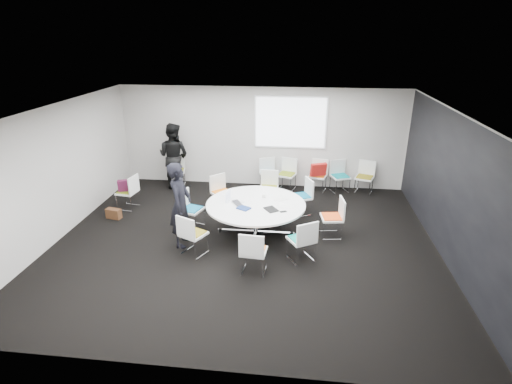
# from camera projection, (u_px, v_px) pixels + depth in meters

# --- Properties ---
(room_shell) EXTENTS (8.08, 7.08, 2.88)m
(room_shell) POSITION_uv_depth(u_px,v_px,m) (248.00, 181.00, 8.00)
(room_shell) COLOR black
(room_shell) RESTS_ON ground
(conference_table) EXTENTS (2.15, 2.15, 0.73)m
(conference_table) POSITION_uv_depth(u_px,v_px,m) (256.00, 212.00, 8.68)
(conference_table) COLOR silver
(conference_table) RESTS_ON ground
(projection_screen) EXTENTS (1.90, 0.03, 1.35)m
(projection_screen) POSITION_uv_depth(u_px,v_px,m) (290.00, 123.00, 10.94)
(projection_screen) COLOR white
(projection_screen) RESTS_ON room_shell
(chair_ring_a) EXTENTS (0.51, 0.52, 0.88)m
(chair_ring_a) POSITION_uv_depth(u_px,v_px,m) (332.00, 225.00, 8.68)
(chair_ring_a) COLOR silver
(chair_ring_a) RESTS_ON ground
(chair_ring_b) EXTENTS (0.60, 0.60, 0.88)m
(chair_ring_b) POSITION_uv_depth(u_px,v_px,m) (301.00, 203.00, 9.77)
(chair_ring_b) COLOR silver
(chair_ring_b) RESTS_ON ground
(chair_ring_c) EXTENTS (0.47, 0.46, 0.88)m
(chair_ring_c) POSITION_uv_depth(u_px,v_px,m) (269.00, 195.00, 10.27)
(chair_ring_c) COLOR silver
(chair_ring_c) RESTS_ON ground
(chair_ring_d) EXTENTS (0.64, 0.64, 0.88)m
(chair_ring_d) POSITION_uv_depth(u_px,v_px,m) (222.00, 199.00, 10.00)
(chair_ring_d) COLOR silver
(chair_ring_d) RESTS_ON ground
(chair_ring_e) EXTENTS (0.56, 0.57, 0.88)m
(chair_ring_e) POSITION_uv_depth(u_px,v_px,m) (192.00, 216.00, 9.07)
(chair_ring_e) COLOR silver
(chair_ring_e) RESTS_ON ground
(chair_ring_f) EXTENTS (0.61, 0.60, 0.88)m
(chair_ring_f) POSITION_uv_depth(u_px,v_px,m) (193.00, 242.00, 7.98)
(chair_ring_f) COLOR silver
(chair_ring_f) RESTS_ON ground
(chair_ring_g) EXTENTS (0.49, 0.48, 0.88)m
(chair_ring_g) POSITION_uv_depth(u_px,v_px,m) (253.00, 260.00, 7.35)
(chair_ring_g) COLOR silver
(chair_ring_g) RESTS_ON ground
(chair_ring_h) EXTENTS (0.63, 0.62, 0.88)m
(chair_ring_h) POSITION_uv_depth(u_px,v_px,m) (301.00, 247.00, 7.77)
(chair_ring_h) COLOR silver
(chair_ring_h) RESTS_ON ground
(chair_back_a) EXTENTS (0.60, 0.60, 0.88)m
(chair_back_a) POSITION_uv_depth(u_px,v_px,m) (269.00, 180.00, 11.27)
(chair_back_a) COLOR silver
(chair_back_a) RESTS_ON ground
(chair_back_b) EXTENTS (0.58, 0.57, 0.88)m
(chair_back_b) POSITION_uv_depth(u_px,v_px,m) (287.00, 180.00, 11.26)
(chair_back_b) COLOR silver
(chair_back_b) RESTS_ON ground
(chair_back_c) EXTENTS (0.56, 0.55, 0.88)m
(chair_back_c) POSITION_uv_depth(u_px,v_px,m) (317.00, 181.00, 11.17)
(chair_back_c) COLOR silver
(chair_back_c) RESTS_ON ground
(chair_back_d) EXTENTS (0.59, 0.58, 0.88)m
(chair_back_d) POSITION_uv_depth(u_px,v_px,m) (340.00, 182.00, 11.11)
(chair_back_d) COLOR silver
(chair_back_d) RESTS_ON ground
(chair_back_e) EXTENTS (0.59, 0.58, 0.88)m
(chair_back_e) POSITION_uv_depth(u_px,v_px,m) (364.00, 183.00, 11.03)
(chair_back_e) COLOR silver
(chair_back_e) RESTS_ON ground
(chair_spare_left) EXTENTS (0.51, 0.52, 0.88)m
(chair_spare_left) POSITION_uv_depth(u_px,v_px,m) (129.00, 198.00, 10.05)
(chair_spare_left) COLOR silver
(chair_spare_left) RESTS_ON ground
(chair_person_back) EXTENTS (0.55, 0.54, 0.88)m
(chair_person_back) POSITION_uv_depth(u_px,v_px,m) (177.00, 176.00, 11.57)
(chair_person_back) COLOR silver
(chair_person_back) RESTS_ON ground
(person_main) EXTENTS (0.44, 0.66, 1.80)m
(person_main) POSITION_uv_depth(u_px,v_px,m) (180.00, 205.00, 8.14)
(person_main) COLOR black
(person_main) RESTS_ON ground
(person_back) EXTENTS (1.06, 0.91, 1.87)m
(person_back) POSITION_uv_depth(u_px,v_px,m) (174.00, 156.00, 11.17)
(person_back) COLOR black
(person_back) RESTS_ON ground
(laptop) EXTENTS (0.36, 0.41, 0.03)m
(laptop) POSITION_uv_depth(u_px,v_px,m) (239.00, 203.00, 8.61)
(laptop) COLOR #333338
(laptop) RESTS_ON conference_table
(laptop_lid) EXTENTS (0.06, 0.30, 0.22)m
(laptop_lid) POSITION_uv_depth(u_px,v_px,m) (228.00, 196.00, 8.69)
(laptop_lid) COLOR silver
(laptop_lid) RESTS_ON conference_table
(notebook_black) EXTENTS (0.35, 0.37, 0.02)m
(notebook_black) POSITION_uv_depth(u_px,v_px,m) (271.00, 209.00, 8.31)
(notebook_black) COLOR black
(notebook_black) RESTS_ON conference_table
(tablet_folio) EXTENTS (0.32, 0.30, 0.03)m
(tablet_folio) POSITION_uv_depth(u_px,v_px,m) (244.00, 208.00, 8.35)
(tablet_folio) COLOR navy
(tablet_folio) RESTS_ON conference_table
(papers_right) EXTENTS (0.37, 0.34, 0.00)m
(papers_right) POSITION_uv_depth(u_px,v_px,m) (280.00, 199.00, 8.83)
(papers_right) COLOR silver
(papers_right) RESTS_ON conference_table
(papers_front) EXTENTS (0.35, 0.29, 0.00)m
(papers_front) POSITION_uv_depth(u_px,v_px,m) (286.00, 206.00, 8.48)
(papers_front) COLOR white
(papers_front) RESTS_ON conference_table
(cup) EXTENTS (0.08, 0.08, 0.09)m
(cup) POSITION_uv_depth(u_px,v_px,m) (264.00, 196.00, 8.88)
(cup) COLOR white
(cup) RESTS_ON conference_table
(phone) EXTENTS (0.16, 0.12, 0.01)m
(phone) POSITION_uv_depth(u_px,v_px,m) (283.00, 212.00, 8.21)
(phone) COLOR black
(phone) RESTS_ON conference_table
(maroon_bag) EXTENTS (0.42, 0.26, 0.28)m
(maroon_bag) POSITION_uv_depth(u_px,v_px,m) (126.00, 185.00, 9.93)
(maroon_bag) COLOR #4D1431
(maroon_bag) RESTS_ON chair_spare_left
(brown_bag) EXTENTS (0.39, 0.23, 0.24)m
(brown_bag) POSITION_uv_depth(u_px,v_px,m) (114.00, 214.00, 9.57)
(brown_bag) COLOR #492B17
(brown_bag) RESTS_ON ground
(red_jacket) EXTENTS (0.47, 0.31, 0.36)m
(red_jacket) POSITION_uv_depth(u_px,v_px,m) (318.00, 170.00, 10.80)
(red_jacket) COLOR #AF1915
(red_jacket) RESTS_ON chair_back_c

